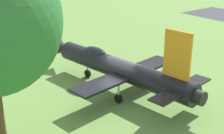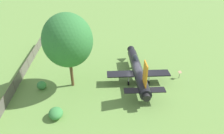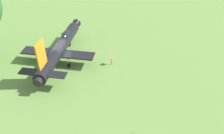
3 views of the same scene
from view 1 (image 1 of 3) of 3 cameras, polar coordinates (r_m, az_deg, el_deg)
The scene contains 3 objects.
ground_plane at distance 22.66m, azimuth 1.51°, elevation -4.30°, with size 200.00×200.00×0.00m, color #668E42.
display_jet at distance 22.19m, azimuth 0.91°, elevation -0.04°, with size 9.00×13.68×5.24m.
info_plaque at distance 27.08m, azimuth 10.47°, elevation 1.67°, with size 0.70×0.58×1.14m.
Camera 1 is at (-17.57, -10.44, 9.78)m, focal length 50.71 mm.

